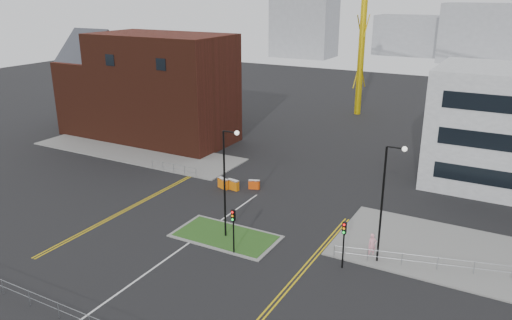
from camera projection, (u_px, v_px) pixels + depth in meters
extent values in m
plane|color=black|center=(141.00, 277.00, 35.15)|extent=(200.00, 200.00, 0.00)
cube|color=slate|center=(136.00, 151.00, 62.50)|extent=(28.00, 8.00, 0.12)
cube|color=slate|center=(499.00, 264.00, 36.74)|extent=(24.00, 10.00, 0.12)
cube|color=slate|center=(226.00, 236.00, 40.87)|extent=(8.60, 4.60, 0.08)
cube|color=#204A18|center=(226.00, 236.00, 40.86)|extent=(8.00, 4.00, 0.12)
cube|color=#411B10|center=(163.00, 88.00, 65.25)|extent=(18.00, 10.00, 14.00)
cube|color=black|center=(110.00, 60.00, 61.61)|extent=(1.40, 0.10, 1.40)
cube|color=black|center=(161.00, 64.00, 57.97)|extent=(1.40, 0.10, 1.40)
cube|color=#411B10|center=(98.00, 95.00, 71.36)|extent=(6.00, 10.00, 10.00)
cube|color=#2D3038|center=(94.00, 60.00, 69.75)|extent=(6.40, 8.49, 8.49)
cylinder|color=black|center=(225.00, 186.00, 39.43)|extent=(0.16, 0.16, 9.00)
cylinder|color=black|center=(230.00, 132.00, 37.71)|extent=(1.20, 0.10, 0.10)
sphere|color=silver|center=(237.00, 133.00, 37.44)|extent=(0.36, 0.36, 0.36)
cylinder|color=black|center=(382.00, 207.00, 35.63)|extent=(0.16, 0.16, 9.00)
cylinder|color=black|center=(396.00, 148.00, 33.91)|extent=(1.20, 0.10, 0.10)
sphere|color=silver|center=(405.00, 149.00, 33.64)|extent=(0.36, 0.36, 0.36)
cylinder|color=black|center=(234.00, 236.00, 37.83)|extent=(0.12, 0.12, 3.00)
cube|color=black|center=(233.00, 215.00, 37.28)|extent=(0.28, 0.22, 0.90)
sphere|color=red|center=(232.00, 212.00, 37.08)|extent=(0.18, 0.18, 0.18)
sphere|color=orange|center=(232.00, 216.00, 37.17)|extent=(0.18, 0.18, 0.18)
sphere|color=#0CCC33|center=(232.00, 220.00, 37.27)|extent=(0.18, 0.18, 0.18)
cylinder|color=black|center=(343.00, 249.00, 35.85)|extent=(0.12, 0.12, 3.00)
cube|color=black|center=(345.00, 228.00, 35.30)|extent=(0.28, 0.22, 0.90)
sphere|color=red|center=(344.00, 225.00, 35.10)|extent=(0.18, 0.18, 0.18)
sphere|color=orange|center=(344.00, 229.00, 35.19)|extent=(0.18, 0.18, 0.18)
sphere|color=#0CCC33|center=(344.00, 232.00, 35.29)|extent=(0.18, 0.18, 0.18)
cylinder|color=gray|center=(73.00, 309.00, 29.83)|extent=(24.00, 0.04, 0.04)
cylinder|color=gray|center=(74.00, 316.00, 29.99)|extent=(24.00, 0.04, 0.04)
cylinder|color=gray|center=(173.00, 164.00, 54.76)|extent=(6.00, 0.04, 0.04)
cylinder|color=gray|center=(174.00, 169.00, 54.93)|extent=(6.00, 0.04, 0.04)
cylinder|color=gray|center=(152.00, 164.00, 56.29)|extent=(0.05, 0.05, 1.10)
cylinder|color=gray|center=(196.00, 173.00, 53.56)|extent=(0.05, 0.05, 1.10)
cylinder|color=gray|center=(475.00, 262.00, 35.03)|extent=(19.01, 5.04, 0.04)
cylinder|color=gray|center=(474.00, 268.00, 35.19)|extent=(19.01, 5.04, 0.04)
cylinder|color=gray|center=(334.00, 252.00, 37.44)|extent=(0.05, 0.05, 1.10)
cube|color=silver|center=(160.00, 264.00, 36.81)|extent=(0.15, 30.00, 0.01)
cube|color=gold|center=(139.00, 202.00, 47.55)|extent=(0.12, 24.00, 0.01)
cube|color=gold|center=(141.00, 203.00, 47.41)|extent=(0.12, 24.00, 0.01)
cube|color=gold|center=(299.00, 271.00, 35.81)|extent=(0.12, 20.00, 0.01)
cube|color=gold|center=(303.00, 273.00, 35.67)|extent=(0.12, 20.00, 0.01)
cube|color=gray|center=(304.00, 19.00, 149.45)|extent=(18.00, 12.00, 22.00)
cube|color=gray|center=(487.00, 34.00, 135.95)|extent=(24.00, 12.00, 16.00)
cube|color=gray|center=(426.00, 36.00, 153.09)|extent=(30.00, 12.00, 12.00)
imported|color=pink|center=(372.00, 245.00, 37.57)|extent=(0.81, 0.78, 1.87)
cube|color=orange|center=(223.00, 183.00, 50.75)|extent=(1.35, 0.87, 1.07)
cube|color=silver|center=(223.00, 179.00, 50.59)|extent=(1.35, 0.87, 0.13)
cube|color=orange|center=(233.00, 185.00, 50.39)|extent=(1.32, 0.64, 1.06)
cube|color=silver|center=(233.00, 180.00, 50.24)|extent=(1.32, 0.64, 0.13)
cube|color=#E74C0C|center=(254.00, 185.00, 50.62)|extent=(1.19, 0.74, 0.94)
cube|color=silver|center=(254.00, 181.00, 50.49)|extent=(1.19, 0.74, 0.11)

